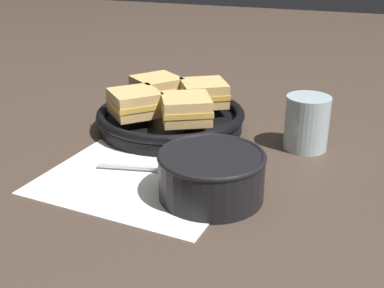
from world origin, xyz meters
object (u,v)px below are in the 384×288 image
(soup_bowl, at_px, (211,172))
(drinking_glass, at_px, (307,123))
(skillet, at_px, (171,119))
(sandwich_near_left, at_px, (135,103))
(sandwich_far_left, at_px, (204,93))
(spoon, at_px, (158,169))
(sandwich_far_right, at_px, (157,88))
(sandwich_near_right, at_px, (186,109))

(soup_bowl, distance_m, drinking_glass, 0.25)
(skillet, height_order, sandwich_near_left, sandwich_near_left)
(skillet, height_order, sandwich_far_left, sandwich_far_left)
(soup_bowl, bearing_deg, spoon, 158.79)
(soup_bowl, relative_size, sandwich_far_left, 1.29)
(sandwich_near_left, height_order, drinking_glass, drinking_glass)
(spoon, height_order, sandwich_far_right, sandwich_far_right)
(sandwich_near_right, height_order, drinking_glass, drinking_glass)
(sandwich_far_left, bearing_deg, sandwich_near_right, -88.20)
(spoon, height_order, sandwich_far_left, sandwich_far_left)
(sandwich_near_left, xyz_separation_m, sandwich_near_right, (0.10, 0.00, 0.00))
(soup_bowl, distance_m, sandwich_near_right, 0.21)
(spoon, xyz_separation_m, skillet, (-0.06, 0.19, 0.01))
(skillet, distance_m, sandwich_near_right, 0.08)
(spoon, relative_size, drinking_glass, 1.48)
(spoon, bearing_deg, drinking_glass, 29.93)
(spoon, xyz_separation_m, drinking_glass, (0.20, 0.19, 0.04))
(sandwich_far_right, bearing_deg, soup_bowl, -51.84)
(sandwich_near_left, bearing_deg, skillet, 46.80)
(sandwich_far_right, xyz_separation_m, drinking_glass, (0.31, -0.05, -0.02))
(soup_bowl, distance_m, sandwich_far_left, 0.30)
(soup_bowl, height_order, sandwich_far_left, sandwich_far_left)
(sandwich_far_left, bearing_deg, skillet, -133.20)
(sandwich_near_left, relative_size, drinking_glass, 1.29)
(sandwich_far_left, bearing_deg, sandwich_far_right, -178.20)
(spoon, relative_size, sandwich_far_right, 1.17)
(soup_bowl, bearing_deg, sandwich_near_right, 122.24)
(skillet, bearing_deg, sandwich_near_left, -133.20)
(sandwich_far_left, bearing_deg, soup_bowl, -67.60)
(skillet, bearing_deg, sandwich_near_right, -43.20)
(soup_bowl, xyz_separation_m, sandwich_far_left, (-0.12, 0.28, 0.03))
(sandwich_near_right, relative_size, sandwich_far_left, 0.99)
(sandwich_near_right, bearing_deg, spoon, -86.83)
(sandwich_near_left, relative_size, sandwich_far_right, 1.01)
(sandwich_near_left, bearing_deg, spoon, -50.73)
(sandwich_near_right, bearing_deg, drinking_glass, 14.12)
(drinking_glass, bearing_deg, sandwich_near_right, -165.88)
(soup_bowl, height_order, drinking_glass, drinking_glass)
(sandwich_near_right, height_order, sandwich_far_left, same)
(drinking_glass, bearing_deg, sandwich_far_right, 171.68)
(sandwich_near_left, xyz_separation_m, drinking_glass, (0.31, 0.06, -0.02))
(soup_bowl, bearing_deg, sandwich_near_left, 140.81)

